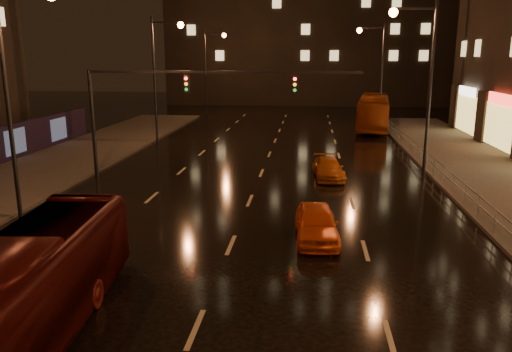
# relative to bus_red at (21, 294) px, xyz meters

# --- Properties ---
(ground) EXTENTS (140.00, 140.00, 0.00)m
(ground) POSITION_rel_bus_red_xyz_m (3.95, 17.20, -1.39)
(ground) COLOR black
(ground) RESTS_ON ground
(traffic_signal) EXTENTS (15.31, 0.32, 6.20)m
(traffic_signal) POSITION_rel_bus_red_xyz_m (-1.11, 17.20, 3.35)
(traffic_signal) COLOR black
(traffic_signal) RESTS_ON ground
(railing_right) EXTENTS (0.05, 56.00, 1.00)m
(railing_right) POSITION_rel_bus_red_xyz_m (14.15, 15.20, -0.49)
(railing_right) COLOR #99999E
(railing_right) RESTS_ON sidewalk_right
(bus_red) EXTENTS (3.04, 10.12, 2.78)m
(bus_red) POSITION_rel_bus_red_xyz_m (0.00, 0.00, 0.00)
(bus_red) COLOR #4C0D0A
(bus_red) RESTS_ON ground
(bus_curb) EXTENTS (4.31, 11.99, 3.27)m
(bus_curb) POSITION_rel_bus_red_xyz_m (12.95, 39.18, 0.24)
(bus_curb) COLOR #8D340E
(bus_curb) RESTS_ON ground
(taxi_near) EXTENTS (1.83, 4.06, 1.35)m
(taxi_near) POSITION_rel_bus_red_xyz_m (7.16, 8.12, -0.71)
(taxi_near) COLOR #F35B16
(taxi_near) RESTS_ON ground
(taxi_far) EXTENTS (1.95, 4.07, 1.14)m
(taxi_far) POSITION_rel_bus_red_xyz_m (7.95, 18.37, -0.82)
(taxi_far) COLOR #BE5911
(taxi_far) RESTS_ON ground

